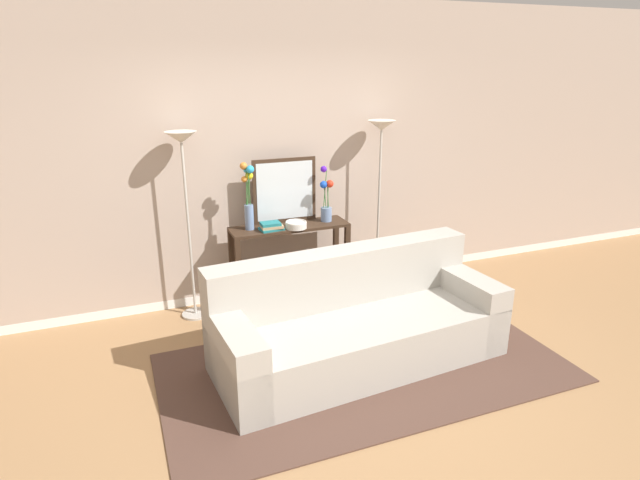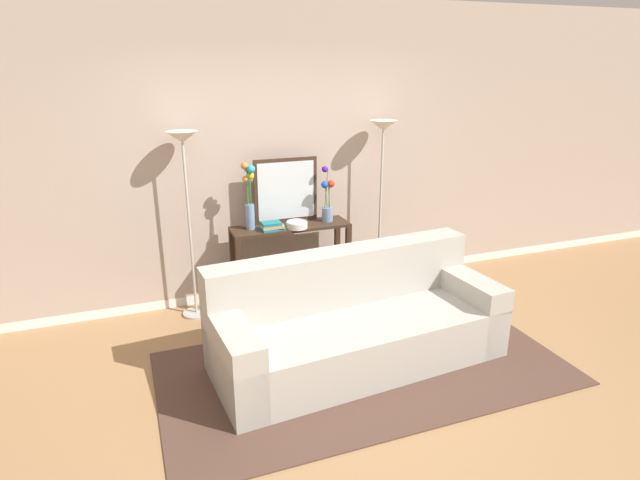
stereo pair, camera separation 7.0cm
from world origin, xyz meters
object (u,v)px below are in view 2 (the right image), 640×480
vase_tall_flowers (249,196)px  fruit_bowl (297,225)px  wall_mirror (286,190)px  vase_short_flowers (328,200)px  book_stack (272,226)px  floor_lamp_left (185,174)px  couch (356,325)px  console_table (291,251)px  book_row_under_console (267,302)px  floor_lamp_right (382,159)px

vase_tall_flowers → fruit_bowl: vase_tall_flowers is taller
wall_mirror → vase_short_flowers: (0.39, -0.13, -0.10)m
vase_tall_flowers → book_stack: 0.35m
floor_lamp_left → couch: bearing=-49.3°
vase_short_flowers → book_stack: 0.63m
vase_tall_flowers → fruit_bowl: 0.52m
vase_short_flowers → wall_mirror: bearing=161.6°
console_table → vase_short_flowers: bearing=1.2°
fruit_bowl → vase_tall_flowers: bearing=163.1°
wall_mirror → vase_short_flowers: wall_mirror is taller
wall_mirror → book_row_under_console: bearing=-152.4°
wall_mirror → vase_short_flowers: size_ratio=1.16×
wall_mirror → book_row_under_console: 1.13m
couch → book_stack: book_stack is taller
floor_lamp_left → book_stack: floor_lamp_left is taller
floor_lamp_right → book_stack: bearing=-172.7°
vase_short_flowers → fruit_bowl: bearing=-163.3°
couch → vase_tall_flowers: vase_tall_flowers is taller
couch → book_stack: bearing=107.9°
book_stack → book_row_under_console: size_ratio=0.54×
fruit_bowl → vase_short_flowers: bearing=16.7°
floor_lamp_right → wall_mirror: floor_lamp_right is taller
couch → floor_lamp_left: 2.01m
floor_lamp_right → fruit_bowl: floor_lamp_right is taller
couch → vase_tall_flowers: bearing=114.1°
floor_lamp_right → fruit_bowl: 1.13m
floor_lamp_left → vase_short_flowers: (1.34, -0.08, -0.34)m
console_table → book_row_under_console: console_table is taller
wall_mirror → floor_lamp_left: bearing=-176.9°
floor_lamp_right → fruit_bowl: bearing=-169.3°
console_table → book_stack: 0.37m
couch → book_row_under_console: (-0.42, 1.21, -0.26)m
fruit_bowl → book_stack: 0.24m
vase_tall_flowers → book_stack: size_ratio=2.75×
floor_lamp_left → floor_lamp_right: (1.96, 0.00, 0.01)m
couch → fruit_bowl: (-0.13, 1.11, 0.55)m
floor_lamp_right → book_row_under_console: 1.85m
book_row_under_console → wall_mirror: bearing=27.6°
couch → console_table: bearing=97.7°
couch → floor_lamp_left: size_ratio=1.36×
floor_lamp_right → vase_short_flowers: 0.72m
vase_tall_flowers → book_row_under_console: bearing=-12.4°
console_table → floor_lamp_right: bearing=4.9°
floor_lamp_right → book_stack: size_ratio=7.67×
vase_tall_flowers → console_table: bearing=-4.2°
wall_mirror → vase_tall_flowers: size_ratio=0.99×
floor_lamp_left → fruit_bowl: bearing=-10.7°
book_stack → book_row_under_console: 0.81m
couch → book_stack: size_ratio=10.30×
wall_mirror → vase_short_flowers: bearing=-18.4°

